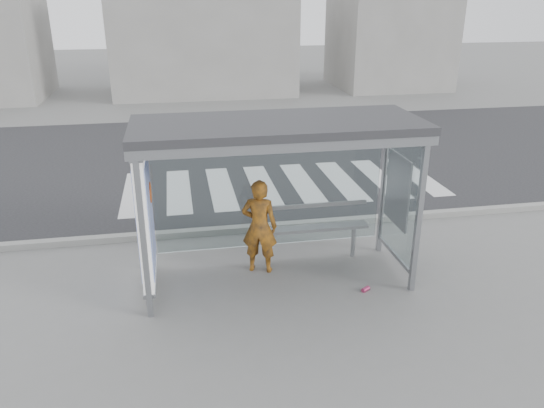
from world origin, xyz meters
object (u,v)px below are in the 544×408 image
Objects in this scene: person at (259,226)px; bench at (311,228)px; bus_shelter at (253,163)px; soda_can at (366,289)px.

bench is (0.93, 0.21, -0.20)m from person.
bus_shelter is 2.16× the size of bench.
bus_shelter is at bearing -154.06° from bench.
bus_shelter reaches higher than person.
bus_shelter is 2.65× the size of person.
bus_shelter is 2.64m from soda_can.
person reaches higher than bench.
person is (0.14, 0.31, -1.18)m from bus_shelter.
bench is at bearing 116.06° from soda_can.
person is 0.98m from bench.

